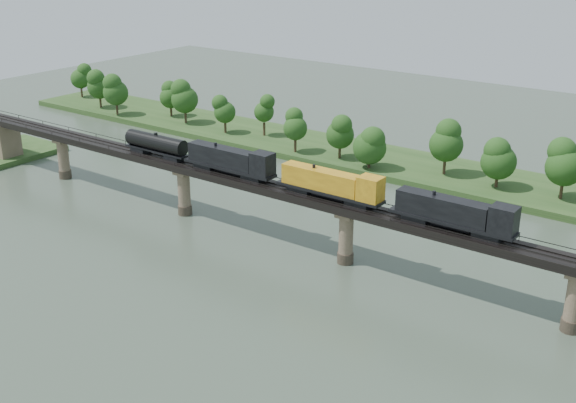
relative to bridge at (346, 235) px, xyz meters
The scene contains 6 objects.
ground 30.49m from the bridge, 90.00° to the right, with size 400.00×400.00×0.00m, color #354436.
far_bank 55.20m from the bridge, 90.00° to the left, with size 300.00×24.00×1.60m, color #27451B.
bridge is the anchor object (origin of this frame).
bridge_superstructure 6.33m from the bridge, 90.00° to the left, with size 220.00×4.90×0.75m.
far_treeline 51.30m from the bridge, 99.23° to the left, with size 289.06×17.54×13.60m.
freight_train 14.47m from the bridge, behind, with size 86.07×3.35×5.92m.
Camera 1 is at (61.63, -71.88, 57.33)m, focal length 45.00 mm.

